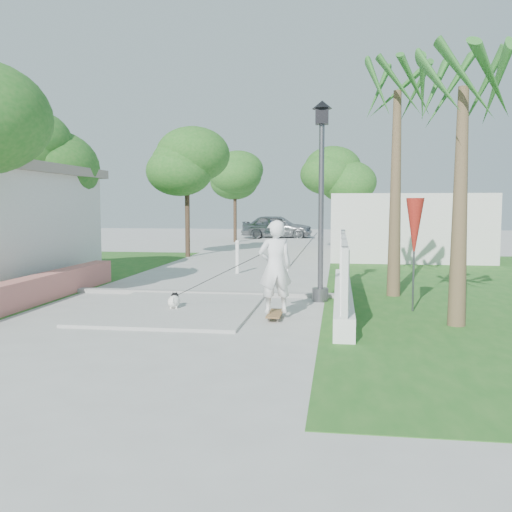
% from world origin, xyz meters
% --- Properties ---
extents(ground, '(90.00, 90.00, 0.00)m').
position_xyz_m(ground, '(0.00, 0.00, 0.00)').
color(ground, '#B7B7B2').
rests_on(ground, ground).
extents(path_strip, '(3.20, 36.00, 0.06)m').
position_xyz_m(path_strip, '(0.00, 20.00, 0.03)').
color(path_strip, '#B7B7B2').
rests_on(path_strip, ground).
extents(curb, '(6.50, 0.25, 0.10)m').
position_xyz_m(curb, '(0.00, 6.00, 0.05)').
color(curb, '#999993').
rests_on(curb, ground).
extents(grass_right, '(8.00, 20.00, 0.01)m').
position_xyz_m(grass_right, '(7.00, 8.00, 0.01)').
color(grass_right, '#23601E').
rests_on(grass_right, ground).
extents(pink_wall, '(0.45, 8.20, 0.80)m').
position_xyz_m(pink_wall, '(-3.30, 3.55, 0.31)').
color(pink_wall, '#C47564').
rests_on(pink_wall, ground).
extents(lattice_fence, '(0.35, 7.00, 1.50)m').
position_xyz_m(lattice_fence, '(3.40, 5.00, 0.54)').
color(lattice_fence, white).
rests_on(lattice_fence, ground).
extents(building_right, '(6.00, 8.00, 2.60)m').
position_xyz_m(building_right, '(6.00, 18.00, 1.30)').
color(building_right, silver).
rests_on(building_right, ground).
extents(street_lamp, '(0.44, 0.44, 4.44)m').
position_xyz_m(street_lamp, '(2.90, 5.50, 2.43)').
color(street_lamp, '#59595E').
rests_on(street_lamp, ground).
extents(bollard, '(0.14, 0.14, 1.09)m').
position_xyz_m(bollard, '(0.20, 10.00, 0.58)').
color(bollard, white).
rests_on(bollard, ground).
extents(patio_umbrella, '(0.36, 0.36, 2.30)m').
position_xyz_m(patio_umbrella, '(4.80, 4.50, 1.69)').
color(patio_umbrella, '#59595E').
rests_on(patio_umbrella, ground).
extents(tree_left_mid, '(3.20, 3.20, 4.85)m').
position_xyz_m(tree_left_mid, '(-5.48, 8.48, 3.50)').
color(tree_left_mid, '#4C3826').
rests_on(tree_left_mid, ground).
extents(tree_path_left, '(3.40, 3.40, 5.23)m').
position_xyz_m(tree_path_left, '(-2.98, 15.98, 3.82)').
color(tree_path_left, '#4C3826').
rests_on(tree_path_left, ground).
extents(tree_path_right, '(3.00, 3.00, 4.79)m').
position_xyz_m(tree_path_right, '(3.22, 19.98, 3.49)').
color(tree_path_right, '#4C3826').
rests_on(tree_path_right, ground).
extents(tree_path_far, '(3.20, 3.20, 5.17)m').
position_xyz_m(tree_path_far, '(-2.78, 25.98, 3.82)').
color(tree_path_far, '#4C3826').
rests_on(tree_path_far, ground).
extents(palm_far, '(1.80, 1.80, 5.30)m').
position_xyz_m(palm_far, '(4.60, 6.50, 4.48)').
color(palm_far, brown).
rests_on(palm_far, ground).
extents(palm_near, '(1.80, 1.80, 4.70)m').
position_xyz_m(palm_near, '(5.40, 3.20, 3.95)').
color(palm_near, brown).
rests_on(palm_near, ground).
extents(skateboarder, '(2.51, 1.17, 1.87)m').
position_xyz_m(skateboarder, '(1.26, 3.66, 0.82)').
color(skateboarder, olive).
rests_on(skateboarder, ground).
extents(dog, '(0.31, 0.53, 0.37)m').
position_xyz_m(dog, '(-0.03, 3.94, 0.20)').
color(dog, white).
rests_on(dog, ground).
extents(parked_car, '(4.66, 2.00, 1.57)m').
position_xyz_m(parked_car, '(-0.73, 30.03, 0.78)').
color(parked_car, '#999CA1').
rests_on(parked_car, ground).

